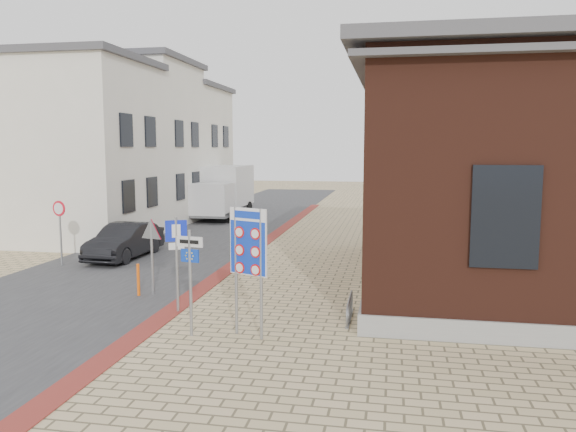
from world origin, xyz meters
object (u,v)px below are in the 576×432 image
Objects in this scene: sedan at (125,241)px; border_sign at (248,244)px; box_truck at (223,191)px; parking_sign at (177,248)px; essen_sign at (190,266)px; bollard at (138,280)px.

sedan is 1.40× the size of border_sign.
box_truck reaches higher than border_sign.
sedan is 1.65× the size of parking_sign.
parking_sign reaches higher than sedan.
essen_sign is 1.97m from parking_sign.
sedan reaches higher than bollard.
bollard is (-2.70, 2.97, -1.14)m from essen_sign.
box_truck is at bearing 91.52° from sedan.
box_truck is at bearing 131.65° from border_sign.
essen_sign is 0.98× the size of parking_sign.
border_sign is at bearing 18.84° from essen_sign.
essen_sign is at bearing -47.73° from bollard.
sedan is at bearing 135.16° from essen_sign.
parking_sign is 2.62× the size of bollard.
bollard is (3.00, -5.15, -0.20)m from sedan.
border_sign is 1.41m from essen_sign.
box_truck is 2.44× the size of parking_sign.
essen_sign is 4.17m from bollard.
essen_sign reaches higher than sedan.
parking_sign is at bearing 169.85° from border_sign.
bollard is at bearing 142.36° from essen_sign.
border_sign is at bearing -47.01° from sedan.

